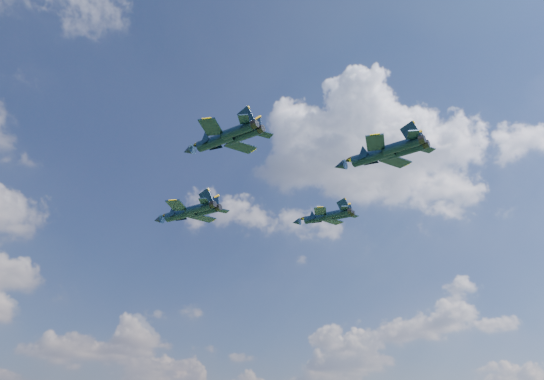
% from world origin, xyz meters
% --- Properties ---
extents(jet_lead, '(11.85, 16.23, 3.83)m').
position_xyz_m(jet_lead, '(-0.36, 26.04, 59.30)').
color(jet_lead, black).
extents(jet_left, '(11.27, 15.28, 3.60)m').
position_xyz_m(jet_left, '(-8.56, 2.43, 61.49)').
color(jet_left, black).
extents(jet_right, '(10.06, 13.98, 3.31)m').
position_xyz_m(jet_right, '(24.51, 15.14, 61.41)').
color(jet_right, black).
extents(jet_slot, '(12.31, 16.59, 3.90)m').
position_xyz_m(jet_slot, '(13.40, -8.57, 61.84)').
color(jet_slot, black).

